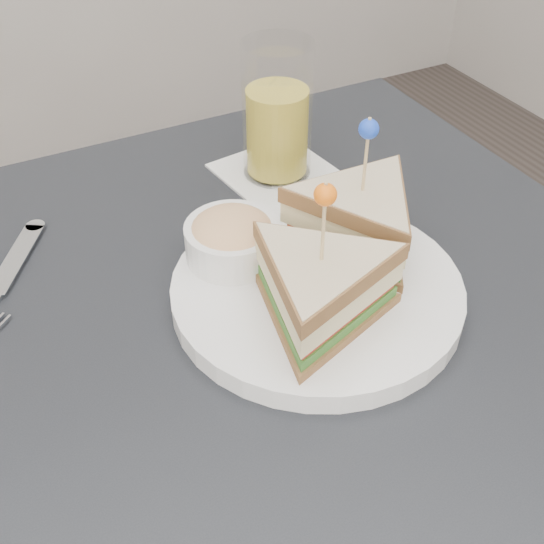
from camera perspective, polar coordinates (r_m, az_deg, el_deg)
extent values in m
cube|color=black|center=(0.65, -0.38, -5.15)|extent=(0.80, 0.80, 0.03)
cylinder|color=black|center=(1.26, 6.67, -1.89)|extent=(0.04, 0.04, 0.72)
cylinder|color=white|center=(0.66, 3.75, -1.76)|extent=(0.33, 0.33, 0.02)
cylinder|color=white|center=(0.65, 3.79, -1.05)|extent=(0.33, 0.33, 0.01)
cylinder|color=#D6B67B|center=(0.55, 4.31, 3.60)|extent=(0.00, 0.00, 0.09)
sphere|color=orange|center=(0.53, 4.49, 6.48)|extent=(0.02, 0.02, 0.02)
cylinder|color=#D6B67B|center=(0.64, 7.83, 9.16)|extent=(0.00, 0.00, 0.09)
sphere|color=blue|center=(0.62, 8.10, 11.77)|extent=(0.02, 0.02, 0.02)
cylinder|color=white|center=(0.67, -3.33, 2.41)|extent=(0.11, 0.11, 0.04)
ellipsoid|color=#E0B772|center=(0.66, -3.38, 3.40)|extent=(0.10, 0.10, 0.04)
cube|color=silver|center=(0.75, -20.63, 1.07)|extent=(0.08, 0.11, 0.00)
cylinder|color=silver|center=(0.79, -19.20, 3.67)|extent=(0.03, 0.03, 0.00)
cube|color=white|center=(0.85, 0.41, 8.34)|extent=(0.14, 0.14, 0.00)
cylinder|color=gold|center=(0.82, 0.43, 11.74)|extent=(0.08, 0.08, 0.10)
cylinder|color=white|center=(0.81, 0.44, 13.32)|extent=(0.09, 0.09, 0.16)
cube|color=white|center=(0.81, 0.73, 15.10)|extent=(0.03, 0.03, 0.02)
cube|color=white|center=(0.79, -0.07, 14.02)|extent=(0.02, 0.02, 0.02)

